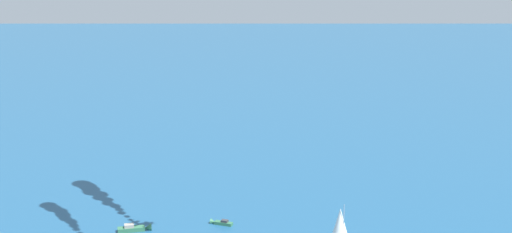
% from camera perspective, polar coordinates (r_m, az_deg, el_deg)
% --- Properties ---
extents(motorboat_far_port, '(8.05, 3.98, 2.26)m').
position_cam_1_polar(motorboat_far_port, '(155.03, -10.61, -9.73)').
color(motorboat_far_port, '#33704C').
rests_on(motorboat_far_port, ground_plane).
extents(motorboat_far_stbd, '(4.65, 5.23, 1.62)m').
position_cam_1_polar(motorboat_far_stbd, '(156.67, -3.17, -9.39)').
color(motorboat_far_stbd, '#33704C').
rests_on(motorboat_far_stbd, ground_plane).
extents(sailboat_trailing, '(5.19, 7.93, 9.85)m').
position_cam_1_polar(sailboat_trailing, '(143.73, 7.49, -9.70)').
color(sailboat_trailing, '#B21E1E').
rests_on(sailboat_trailing, ground_plane).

